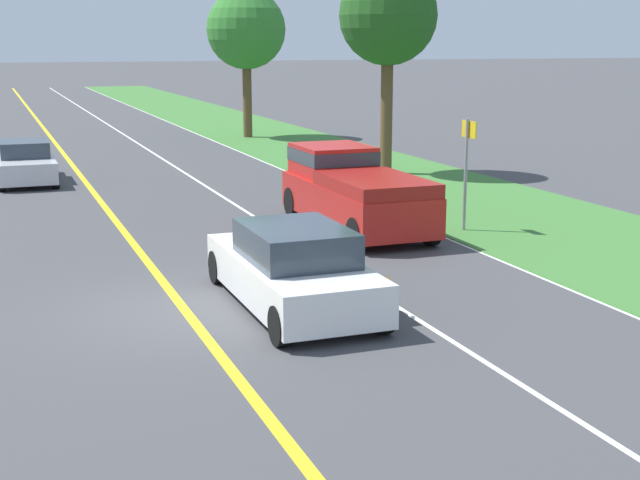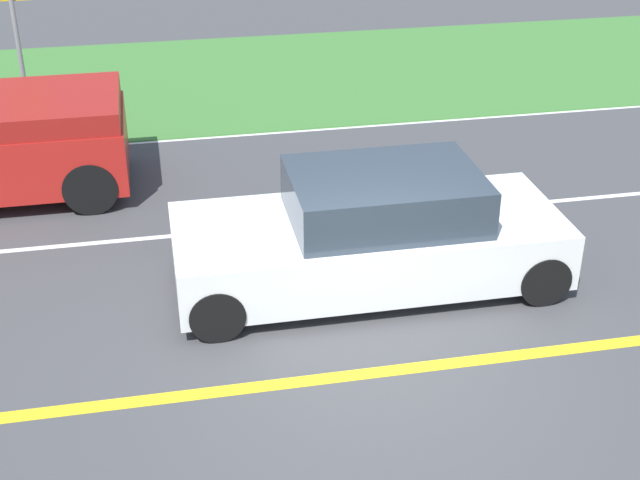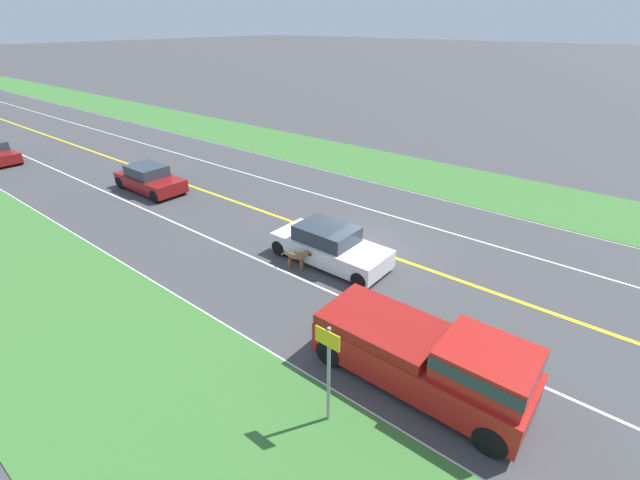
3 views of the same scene
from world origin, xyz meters
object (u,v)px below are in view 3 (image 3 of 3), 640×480
Objects in this scene: ego_car at (330,246)px; pickup_truck at (430,357)px; car_trailing_near at (150,179)px; street_sign at (328,365)px; dog at (298,256)px.

pickup_truck reaches higher than ego_car.
pickup_truck is 1.27× the size of car_trailing_near.
ego_car is 6.85m from pickup_truck.
street_sign is (5.99, 16.96, 1.05)m from car_trailing_near.
street_sign is (5.95, 4.52, 1.03)m from ego_car.
car_trailing_near is at bearing -90.17° from ego_car.
car_trailing_near is 1.57× the size of street_sign.
dog is (1.18, -0.59, -0.15)m from ego_car.
ego_car reaches higher than car_trailing_near.
dog is 0.28× the size of car_trailing_near.
pickup_truck is (2.37, 6.44, 0.44)m from dog.
car_trailing_near is (-3.59, -18.29, -0.32)m from pickup_truck.
pickup_truck reaches higher than dog.
pickup_truck is at bearing 58.77° from ego_car.
street_sign reaches higher than car_trailing_near.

